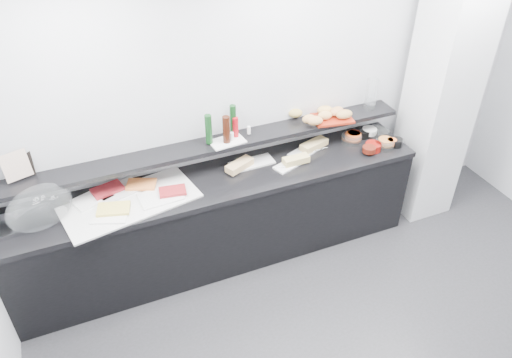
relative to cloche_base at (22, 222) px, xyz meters
name	(u,v)px	position (x,y,z in m)	size (l,w,h in m)	color
back_wall	(279,101)	(2.24, 0.28, 0.43)	(5.00, 0.02, 2.70)	silver
ceiling	(487,17)	(2.24, -1.72, 1.78)	(5.00, 5.00, 0.00)	white
column	(443,88)	(3.74, -0.07, 0.43)	(0.50, 0.50, 2.70)	white
buffet_cabinet	(220,222)	(1.54, -0.02, -0.50)	(3.60, 0.60, 0.85)	black
counter_top	(217,182)	(1.54, -0.02, -0.05)	(3.62, 0.62, 0.05)	black
wall_shelf	(209,146)	(1.54, 0.15, 0.21)	(3.60, 0.25, 0.04)	black
cloche_base	(22,222)	(0.00, 0.00, 0.00)	(0.41, 0.27, 0.04)	#A8AAAF
cloche_dome	(40,207)	(0.15, -0.01, 0.11)	(0.50, 0.33, 0.34)	white
linen_runner	(130,202)	(0.80, -0.06, -0.01)	(1.05, 0.50, 0.01)	silver
platter_meat_a	(92,199)	(0.53, 0.08, 0.00)	(0.29, 0.19, 0.01)	white
food_meat_a	(107,189)	(0.66, 0.13, 0.02)	(0.25, 0.16, 0.02)	maroon
platter_salmon	(119,190)	(0.74, 0.11, 0.00)	(0.33, 0.22, 0.01)	silver
food_salmon	(141,184)	(0.92, 0.10, 0.02)	(0.24, 0.15, 0.02)	orange
platter_cheese	(110,216)	(0.62, -0.19, 0.00)	(0.27, 0.18, 0.01)	white
food_cheese	(113,209)	(0.66, -0.13, 0.02)	(0.25, 0.16, 0.02)	#E8D15A
platter_meat_b	(161,197)	(1.04, -0.10, 0.00)	(0.34, 0.22, 0.01)	white
food_meat_b	(173,191)	(1.14, -0.09, 0.02)	(0.21, 0.14, 0.02)	maroon
sandwich_plate_left	(252,163)	(1.90, 0.08, -0.01)	(0.39, 0.17, 0.01)	white
sandwich_food_left	(240,165)	(1.77, 0.04, 0.02)	(0.26, 0.10, 0.06)	tan
tongs_left	(245,165)	(1.82, 0.05, 0.00)	(0.01, 0.01, 0.16)	#B7BABE
sandwich_plate_mid	(290,165)	(2.19, -0.07, -0.01)	(0.30, 0.13, 0.01)	white
sandwich_food_mid	(296,160)	(2.25, -0.08, 0.02)	(0.23, 0.09, 0.06)	tan
tongs_mid	(282,167)	(2.11, -0.10, 0.00)	(0.01, 0.01, 0.16)	#B9BBC0
sandwich_plate_right	(305,151)	(2.42, 0.07, -0.01)	(0.35, 0.15, 0.01)	silver
sandwich_food_right	(314,145)	(2.52, 0.08, 0.02)	(0.27, 0.11, 0.06)	#D8B671
tongs_right	(320,149)	(2.55, 0.02, 0.00)	(0.01, 0.01, 0.16)	silver
bowl_glass_fruit	(351,139)	(2.89, 0.05, 0.02)	(0.19, 0.19, 0.07)	white
fill_glass_fruit	(353,136)	(2.93, 0.07, 0.03)	(0.15, 0.15, 0.05)	orange
bowl_black_jam	(363,133)	(3.06, 0.11, 0.02)	(0.15, 0.15, 0.07)	black
fill_black_jam	(354,135)	(2.94, 0.09, 0.03)	(0.12, 0.12, 0.05)	#5D170D
bowl_glass_cream	(379,133)	(3.20, 0.04, 0.02)	(0.19, 0.19, 0.07)	silver
fill_glass_cream	(369,131)	(3.12, 0.09, 0.03)	(0.14, 0.14, 0.05)	silver
bowl_red_jam	(373,147)	(3.01, -0.15, 0.02)	(0.14, 0.14, 0.07)	maroon
fill_red_jam	(369,149)	(2.94, -0.18, 0.03)	(0.12, 0.12, 0.05)	#52150B
bowl_glass_salmon	(384,145)	(3.12, -0.16, 0.02)	(0.17, 0.17, 0.07)	silver
fill_glass_salmon	(386,141)	(3.15, -0.13, 0.03)	(0.14, 0.14, 0.05)	#C97631
bowl_black_fruit	(396,142)	(3.25, -0.16, 0.02)	(0.12, 0.12, 0.07)	black
fill_black_fruit	(392,142)	(3.20, -0.15, 0.03)	(0.09, 0.09, 0.05)	orange
framed_print	(18,161)	(0.08, 0.28, 0.36)	(0.19, 0.02, 0.26)	black
print_art	(16,166)	(0.06, 0.22, 0.36)	(0.20, 0.00, 0.22)	#C8A090
condiment_tray	(227,141)	(1.69, 0.12, 0.24)	(0.29, 0.18, 0.01)	white
bottle_green_a	(209,129)	(1.54, 0.15, 0.37)	(0.06, 0.06, 0.26)	#0F3A15
bottle_brown	(226,130)	(1.68, 0.11, 0.36)	(0.06, 0.06, 0.24)	black
bottle_green_b	(233,120)	(1.78, 0.19, 0.38)	(0.05, 0.05, 0.28)	#0F3815
bottle_hot	(236,127)	(1.79, 0.16, 0.33)	(0.05, 0.05, 0.18)	red
shaker_salt	(232,136)	(1.73, 0.12, 0.28)	(0.04, 0.04, 0.07)	white
shaker_pepper	(249,130)	(1.90, 0.16, 0.28)	(0.03, 0.03, 0.07)	white
bread_tray	(332,118)	(2.70, 0.12, 0.24)	(0.35, 0.25, 0.02)	#9D2510
bread_roll_nw	(296,113)	(2.40, 0.25, 0.29)	(0.13, 0.08, 0.08)	#B49644
bread_roll_n	(325,110)	(2.67, 0.20, 0.29)	(0.14, 0.09, 0.08)	tan
bread_roll_sw	(314,121)	(2.49, 0.07, 0.29)	(0.15, 0.09, 0.08)	#C3874A
bread_roll_s	(325,115)	(2.62, 0.11, 0.29)	(0.13, 0.08, 0.08)	tan
bread_roll_se	(344,114)	(2.79, 0.06, 0.29)	(0.16, 0.10, 0.08)	#B48444
bread_roll_midw	(309,119)	(2.46, 0.11, 0.29)	(0.12, 0.08, 0.08)	tan
bread_roll_mide	(337,111)	(2.76, 0.14, 0.29)	(0.15, 0.10, 0.08)	#C4814A
carafe	(371,94)	(3.13, 0.16, 0.38)	(0.11, 0.11, 0.30)	white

